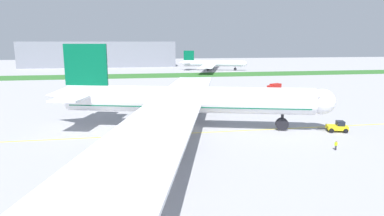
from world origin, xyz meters
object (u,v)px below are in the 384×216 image
(pushback_tug, at_px, (338,127))
(parked_airliner_far_centre, at_px, (212,64))
(service_truck_baggage_loader, at_px, (274,87))
(service_truck_fuel_bowser, at_px, (173,91))
(ground_crew_wingwalker_port, at_px, (336,145))
(airliner_foreground, at_px, (183,100))

(pushback_tug, height_order, parked_airliner_far_centre, parked_airliner_far_centre)
(service_truck_baggage_loader, relative_size, parked_airliner_far_centre, 0.09)
(service_truck_fuel_bowser, xyz_separation_m, parked_airliner_far_centre, (36.40, 98.80, 2.57))
(service_truck_fuel_bowser, bearing_deg, service_truck_baggage_loader, 7.11)
(pushback_tug, xyz_separation_m, ground_crew_wingwalker_port, (-7.17, -10.48, -0.04))
(pushback_tug, height_order, service_truck_baggage_loader, service_truck_baggage_loader)
(ground_crew_wingwalker_port, height_order, service_truck_fuel_bowser, service_truck_fuel_bowser)
(service_truck_baggage_loader, relative_size, service_truck_fuel_bowser, 0.96)
(pushback_tug, relative_size, service_truck_baggage_loader, 0.96)
(airliner_foreground, xyz_separation_m, ground_crew_wingwalker_port, (22.60, -18.82, -4.88))
(service_truck_fuel_bowser, bearing_deg, pushback_tug, -61.67)
(service_truck_fuel_bowser, relative_size, parked_airliner_far_centre, 0.09)
(pushback_tug, bearing_deg, airliner_foreground, 164.35)
(ground_crew_wingwalker_port, distance_m, service_truck_baggage_loader, 67.18)
(pushback_tug, relative_size, service_truck_fuel_bowser, 0.93)
(ground_crew_wingwalker_port, distance_m, parked_airliner_far_centre, 159.88)
(service_truck_baggage_loader, height_order, service_truck_fuel_bowser, service_truck_fuel_bowser)
(airliner_foreground, bearing_deg, parked_airliner_far_centre, 74.30)
(service_truck_baggage_loader, xyz_separation_m, service_truck_fuel_bowser, (-37.28, -4.65, 0.11))
(service_truck_baggage_loader, distance_m, service_truck_fuel_bowser, 37.57)
(airliner_foreground, bearing_deg, service_truck_fuel_bowser, 85.87)
(pushback_tug, bearing_deg, service_truck_fuel_bowser, 118.33)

